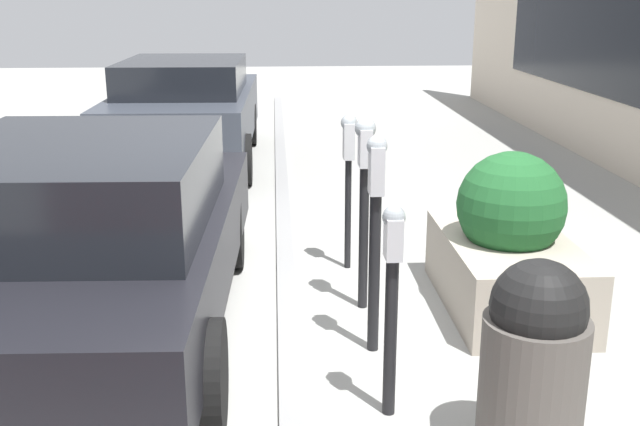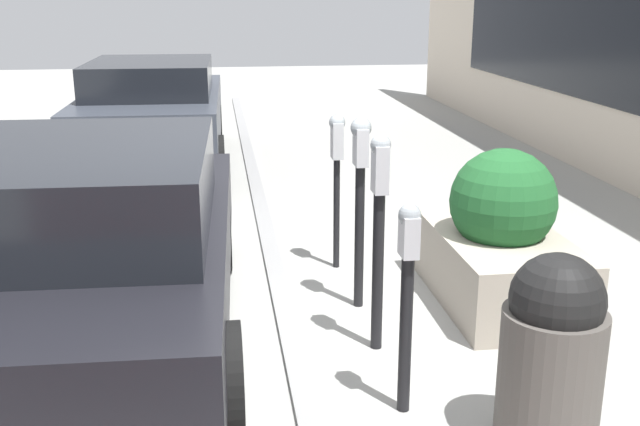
{
  "view_description": "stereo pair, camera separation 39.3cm",
  "coord_description": "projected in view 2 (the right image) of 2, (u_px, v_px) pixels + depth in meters",
  "views": [
    {
      "loc": [
        -4.98,
        0.15,
        2.35
      ],
      "look_at": [
        0.0,
        -0.15,
        0.87
      ],
      "focal_mm": 42.0,
      "sensor_mm": 36.0,
      "label": 1
    },
    {
      "loc": [
        -4.94,
        0.55,
        2.35
      ],
      "look_at": [
        0.0,
        -0.15,
        0.87
      ],
      "focal_mm": 42.0,
      "sensor_mm": 36.0,
      "label": 2
    }
  ],
  "objects": [
    {
      "name": "ground_plane",
      "position": [
        300.0,
        329.0,
        5.43
      ],
      "size": [
        40.0,
        40.0,
        0.0
      ],
      "primitive_type": "plane",
      "color": "#999993"
    },
    {
      "name": "curb_strip",
      "position": [
        289.0,
        327.0,
        5.42
      ],
      "size": [
        24.5,
        0.16,
        0.04
      ],
      "color": "gray",
      "rests_on": "ground_plane"
    },
    {
      "name": "parking_meter_nearest",
      "position": [
        407.0,
        282.0,
        4.16
      ],
      "size": [
        0.15,
        0.13,
        1.25
      ],
      "color": "black",
      "rests_on": "ground_plane"
    },
    {
      "name": "parking_meter_second",
      "position": [
        379.0,
        216.0,
        4.89
      ],
      "size": [
        0.16,
        0.13,
        1.48
      ],
      "color": "black",
      "rests_on": "ground_plane"
    },
    {
      "name": "parking_meter_middle",
      "position": [
        360.0,
        180.0,
        5.56
      ],
      "size": [
        0.18,
        0.16,
        1.48
      ],
      "color": "black",
      "rests_on": "ground_plane"
    },
    {
      "name": "parking_meter_fourth",
      "position": [
        337.0,
        158.0,
        6.38
      ],
      "size": [
        0.16,
        0.14,
        1.37
      ],
      "color": "black",
      "rests_on": "ground_plane"
    },
    {
      "name": "planter_box",
      "position": [
        500.0,
        242.0,
        5.79
      ],
      "size": [
        1.62,
        0.92,
        1.22
      ],
      "color": "#A39989",
      "rests_on": "ground_plane"
    },
    {
      "name": "parked_car_middle",
      "position": [
        85.0,
        242.0,
        5.01
      ],
      "size": [
        4.2,
        2.05,
        1.42
      ],
      "rotation": [
        0.0,
        0.0,
        -0.03
      ],
      "color": "black",
      "rests_on": "ground_plane"
    },
    {
      "name": "parked_car_rear",
      "position": [
        154.0,
        111.0,
        10.29
      ],
      "size": [
        4.24,
        1.89,
        1.47
      ],
      "rotation": [
        0.0,
        0.0,
        -0.02
      ],
      "color": "#383D47",
      "rests_on": "ground_plane"
    },
    {
      "name": "trash_bin",
      "position": [
        552.0,
        354.0,
        3.89
      ],
      "size": [
        0.54,
        0.54,
        1.09
      ],
      "color": "#514C47",
      "rests_on": "ground_plane"
    }
  ]
}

